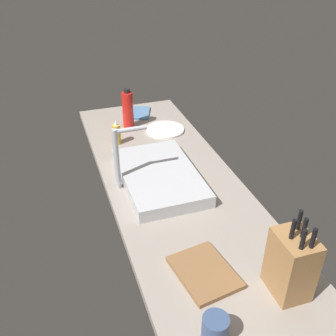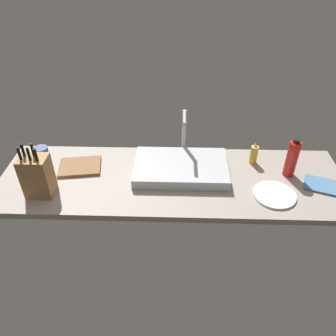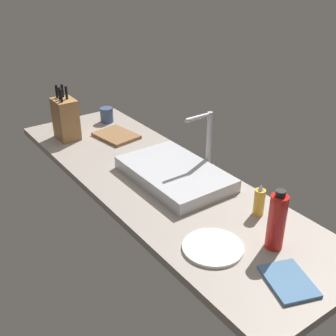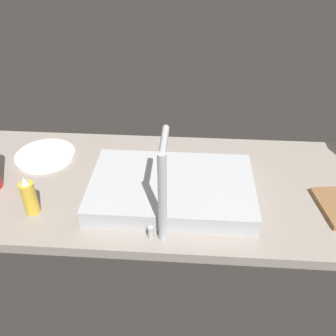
{
  "view_description": "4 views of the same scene",
  "coord_description": "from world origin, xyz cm",
  "px_view_note": "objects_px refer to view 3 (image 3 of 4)",
  "views": [
    {
      "loc": [
        -139.97,
        50.31,
        107.25
      ],
      "look_at": [
        1.15,
        2.93,
        12.8
      ],
      "focal_mm": 41.95,
      "sensor_mm": 36.0,
      "label": 1
    },
    {
      "loc": [
        2.26,
        -146.27,
        120.01
      ],
      "look_at": [
        -2.21,
        -0.73,
        11.2
      ],
      "focal_mm": 35.63,
      "sensor_mm": 36.0,
      "label": 2
    },
    {
      "loc": [
        144.72,
        -97.39,
        100.88
      ],
      "look_at": [
        6.97,
        0.83,
        11.94
      ],
      "focal_mm": 45.74,
      "sensor_mm": 36.0,
      "label": 3
    },
    {
      "loc": [
        0.18,
        96.8,
        82.68
      ],
      "look_at": [
        6.55,
        2.84,
        12.36
      ],
      "focal_mm": 38.87,
      "sensor_mm": 36.0,
      "label": 4
    }
  ],
  "objects_px": {
    "faucet": "(207,137)",
    "sink_basin": "(174,174)",
    "dish_towel": "(289,281)",
    "knife_block": "(66,119)",
    "cutting_board": "(116,136)",
    "dinner_plate": "(213,247)",
    "water_bottle": "(277,221)",
    "coffee_mug": "(107,115)",
    "soap_bottle": "(259,201)"
  },
  "relations": [
    {
      "from": "coffee_mug",
      "to": "faucet",
      "type": "bearing_deg",
      "value": 5.45
    },
    {
      "from": "soap_bottle",
      "to": "dinner_plate",
      "type": "bearing_deg",
      "value": -77.8
    },
    {
      "from": "faucet",
      "to": "knife_block",
      "type": "xyz_separation_m",
      "value": [
        -0.75,
        -0.38,
        -0.06
      ]
    },
    {
      "from": "cutting_board",
      "to": "soap_bottle",
      "type": "relative_size",
      "value": 1.69
    },
    {
      "from": "dinner_plate",
      "to": "coffee_mug",
      "type": "height_order",
      "value": "coffee_mug"
    },
    {
      "from": "sink_basin",
      "to": "dish_towel",
      "type": "xyz_separation_m",
      "value": [
        0.77,
        -0.1,
        -0.02
      ]
    },
    {
      "from": "knife_block",
      "to": "cutting_board",
      "type": "xyz_separation_m",
      "value": [
        0.15,
        0.23,
        -0.11
      ]
    },
    {
      "from": "cutting_board",
      "to": "coffee_mug",
      "type": "xyz_separation_m",
      "value": [
        -0.24,
        0.07,
        0.04
      ]
    },
    {
      "from": "sink_basin",
      "to": "faucet",
      "type": "height_order",
      "value": "faucet"
    },
    {
      "from": "knife_block",
      "to": "soap_bottle",
      "type": "height_order",
      "value": "knife_block"
    },
    {
      "from": "cutting_board",
      "to": "soap_bottle",
      "type": "height_order",
      "value": "soap_bottle"
    },
    {
      "from": "faucet",
      "to": "dinner_plate",
      "type": "distance_m",
      "value": 0.62
    },
    {
      "from": "water_bottle",
      "to": "dish_towel",
      "type": "relative_size",
      "value": 1.28
    },
    {
      "from": "cutting_board",
      "to": "water_bottle",
      "type": "xyz_separation_m",
      "value": [
        1.2,
        -0.02,
        0.1
      ]
    },
    {
      "from": "sink_basin",
      "to": "knife_block",
      "type": "relative_size",
      "value": 1.78
    },
    {
      "from": "faucet",
      "to": "knife_block",
      "type": "distance_m",
      "value": 0.84
    },
    {
      "from": "coffee_mug",
      "to": "water_bottle",
      "type": "bearing_deg",
      "value": -3.77
    },
    {
      "from": "cutting_board",
      "to": "coffee_mug",
      "type": "relative_size",
      "value": 2.63
    },
    {
      "from": "knife_block",
      "to": "water_bottle",
      "type": "xyz_separation_m",
      "value": [
        1.35,
        0.2,
        -0.01
      ]
    },
    {
      "from": "sink_basin",
      "to": "faucet",
      "type": "xyz_separation_m",
      "value": [
        0.02,
        0.17,
        0.15
      ]
    },
    {
      "from": "soap_bottle",
      "to": "coffee_mug",
      "type": "xyz_separation_m",
      "value": [
        -1.26,
        -0.01,
        -0.02
      ]
    },
    {
      "from": "faucet",
      "to": "water_bottle",
      "type": "bearing_deg",
      "value": -16.43
    },
    {
      "from": "knife_block",
      "to": "cutting_board",
      "type": "relative_size",
      "value": 1.26
    },
    {
      "from": "dinner_plate",
      "to": "sink_basin",
      "type": "bearing_deg",
      "value": 158.89
    },
    {
      "from": "sink_basin",
      "to": "cutting_board",
      "type": "height_order",
      "value": "sink_basin"
    },
    {
      "from": "soap_bottle",
      "to": "dinner_plate",
      "type": "distance_m",
      "value": 0.31
    },
    {
      "from": "sink_basin",
      "to": "coffee_mug",
      "type": "height_order",
      "value": "coffee_mug"
    },
    {
      "from": "water_bottle",
      "to": "dinner_plate",
      "type": "bearing_deg",
      "value": -122.01
    },
    {
      "from": "water_bottle",
      "to": "dinner_plate",
      "type": "relative_size",
      "value": 1.06
    },
    {
      "from": "faucet",
      "to": "knife_block",
      "type": "bearing_deg",
      "value": -153.2
    },
    {
      "from": "dinner_plate",
      "to": "dish_towel",
      "type": "height_order",
      "value": "same"
    },
    {
      "from": "dinner_plate",
      "to": "knife_block",
      "type": "bearing_deg",
      "value": -179.19
    },
    {
      "from": "faucet",
      "to": "dish_towel",
      "type": "distance_m",
      "value": 0.82
    },
    {
      "from": "cutting_board",
      "to": "water_bottle",
      "type": "height_order",
      "value": "water_bottle"
    },
    {
      "from": "faucet",
      "to": "water_bottle",
      "type": "relative_size",
      "value": 1.26
    },
    {
      "from": "sink_basin",
      "to": "dinner_plate",
      "type": "distance_m",
      "value": 0.53
    },
    {
      "from": "soap_bottle",
      "to": "dinner_plate",
      "type": "relative_size",
      "value": 0.63
    },
    {
      "from": "soap_bottle",
      "to": "dinner_plate",
      "type": "xyz_separation_m",
      "value": [
        0.06,
        -0.3,
        -0.05
      ]
    },
    {
      "from": "water_bottle",
      "to": "coffee_mug",
      "type": "relative_size",
      "value": 2.61
    },
    {
      "from": "sink_basin",
      "to": "coffee_mug",
      "type": "relative_size",
      "value": 5.88
    },
    {
      "from": "faucet",
      "to": "coffee_mug",
      "type": "xyz_separation_m",
      "value": [
        -0.84,
        -0.08,
        -0.13
      ]
    },
    {
      "from": "knife_block",
      "to": "dish_towel",
      "type": "height_order",
      "value": "knife_block"
    },
    {
      "from": "faucet",
      "to": "dinner_plate",
      "type": "height_order",
      "value": "faucet"
    },
    {
      "from": "cutting_board",
      "to": "water_bottle",
      "type": "bearing_deg",
      "value": -1.18
    },
    {
      "from": "dish_towel",
      "to": "cutting_board",
      "type": "bearing_deg",
      "value": 174.68
    },
    {
      "from": "knife_block",
      "to": "cutting_board",
      "type": "bearing_deg",
      "value": 58.26
    },
    {
      "from": "faucet",
      "to": "sink_basin",
      "type": "bearing_deg",
      "value": -95.33
    },
    {
      "from": "cutting_board",
      "to": "coffee_mug",
      "type": "bearing_deg",
      "value": 163.64
    },
    {
      "from": "sink_basin",
      "to": "dinner_plate",
      "type": "bearing_deg",
      "value": -21.11
    },
    {
      "from": "sink_basin",
      "to": "faucet",
      "type": "bearing_deg",
      "value": 84.67
    }
  ]
}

